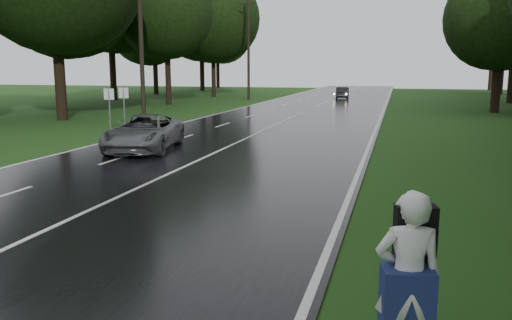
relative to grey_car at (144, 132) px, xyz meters
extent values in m
plane|color=#1D4313|center=(3.03, -10.19, -0.76)|extent=(160.00, 160.00, 0.00)
cube|color=black|center=(3.03, 9.81, -0.74)|extent=(12.00, 140.00, 0.04)
cube|color=silver|center=(3.03, 9.81, -0.71)|extent=(0.12, 140.00, 0.01)
imported|color=#515456|center=(0.00, 0.00, 0.00)|extent=(3.29, 5.51, 1.43)
imported|color=black|center=(4.03, 37.89, -0.08)|extent=(1.82, 3.99, 1.27)
imported|color=silver|center=(10.16, -13.31, 0.27)|extent=(0.83, 0.63, 2.05)
cube|color=navy|center=(10.16, -13.31, -0.18)|extent=(0.64, 0.49, 1.15)
cube|color=black|center=(10.22, -13.02, 0.72)|extent=(0.50, 0.33, 0.66)
camera|label=1|loc=(9.97, -19.06, 2.60)|focal=36.38mm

